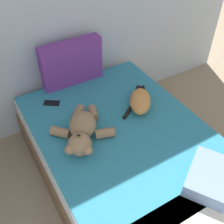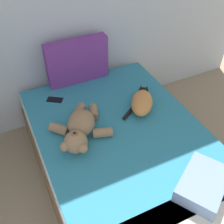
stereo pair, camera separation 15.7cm
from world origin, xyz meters
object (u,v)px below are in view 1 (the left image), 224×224
(cell_phone, at_px, (52,103))
(cat, at_px, (140,100))
(bed, at_px, (124,155))
(patterned_cushion, at_px, (72,63))
(teddy_bear, at_px, (82,131))
(throw_pillow, at_px, (209,177))

(cell_phone, bearing_deg, cat, -33.08)
(bed, xyz_separation_m, patterned_cushion, (-0.06, 0.91, 0.50))
(bed, bearing_deg, cat, 37.49)
(patterned_cushion, relative_size, teddy_bear, 1.04)
(cell_phone, relative_size, throw_pillow, 0.41)
(cat, distance_m, teddy_bear, 0.65)
(bed, relative_size, cat, 4.96)
(bed, distance_m, throw_pillow, 0.81)
(teddy_bear, height_order, throw_pillow, teddy_bear)
(patterned_cushion, xyz_separation_m, throw_pillow, (0.31, -1.60, -0.17))
(cat, bearing_deg, patterned_cushion, 118.70)
(bed, distance_m, patterned_cushion, 1.04)
(bed, relative_size, patterned_cushion, 3.18)
(bed, relative_size, cell_phone, 12.19)
(teddy_bear, distance_m, cell_phone, 0.56)
(cat, bearing_deg, teddy_bear, -171.39)
(bed, xyz_separation_m, cat, (0.31, 0.24, 0.34))
(patterned_cushion, bearing_deg, cat, -61.30)
(cell_phone, bearing_deg, throw_pillow, -65.13)
(patterned_cushion, height_order, cat, patterned_cushion)
(bed, height_order, cell_phone, cell_phone)
(patterned_cushion, bearing_deg, cell_phone, -146.28)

